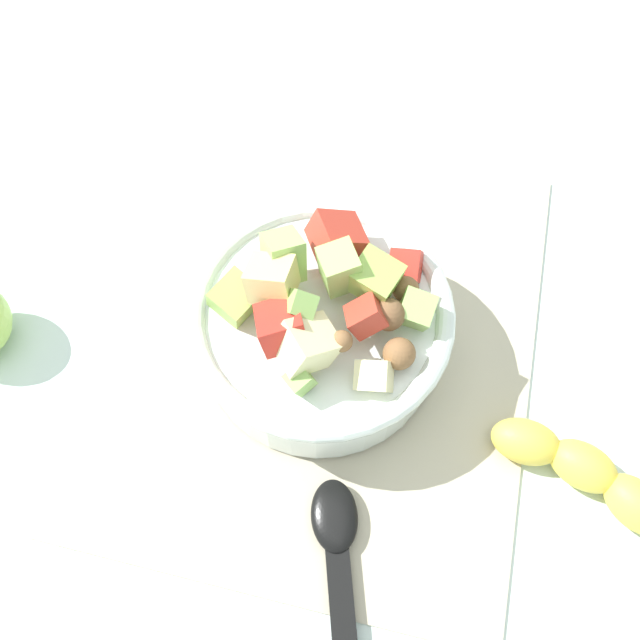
{
  "coord_description": "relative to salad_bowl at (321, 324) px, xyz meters",
  "views": [
    {
      "loc": [
        0.26,
        0.06,
        0.55
      ],
      "look_at": [
        0.01,
        -0.0,
        0.06
      ],
      "focal_mm": 39.31,
      "sensor_mm": 36.0,
      "label": 1
    }
  ],
  "objects": [
    {
      "name": "placemat",
      "position": [
        -0.01,
        -0.0,
        -0.05
      ],
      "size": [
        0.44,
        0.36,
        0.01
      ],
      "primitive_type": "cube",
      "color": "#BCB299",
      "rests_on": "ground_plane"
    },
    {
      "name": "banana_whole",
      "position": [
        0.06,
        0.22,
        -0.03
      ],
      "size": [
        0.08,
        0.15,
        0.04
      ],
      "color": "yellow",
      "rests_on": "ground_plane"
    },
    {
      "name": "salad_bowl",
      "position": [
        0.0,
        0.0,
        0.0
      ],
      "size": [
        0.21,
        0.21,
        0.12
      ],
      "color": "white",
      "rests_on": "placemat"
    },
    {
      "name": "serving_spoon",
      "position": [
        0.19,
        0.06,
        -0.04
      ],
      "size": [
        0.23,
        0.09,
        0.01
      ],
      "color": "black",
      "rests_on": "placemat"
    },
    {
      "name": "ground_plane",
      "position": [
        -0.01,
        -0.0,
        -0.05
      ],
      "size": [
        2.4,
        2.4,
        0.0
      ],
      "primitive_type": "plane",
      "color": "silver"
    }
  ]
}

